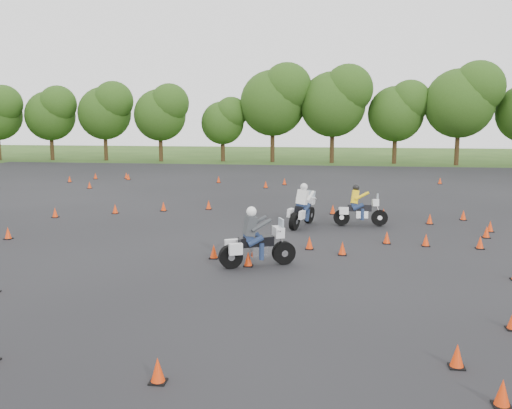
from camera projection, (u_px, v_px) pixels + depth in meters
The scene contains 7 objects.
ground at pixel (240, 257), 19.60m from camera, with size 140.00×140.00×0.00m, color #2D5119.
asphalt_pad at pixel (262, 224), 25.47m from camera, with size 62.00×62.00×0.00m, color black.
treeline at pixel (336, 117), 52.57m from camera, with size 86.94×32.63×10.75m.
traffic_cones at pixel (265, 219), 25.41m from camera, with size 36.39×32.85×0.45m.
rider_grey at pixel (257, 236), 18.19m from camera, with size 2.54×0.78×1.96m, color #373A3D, non-canonical shape.
rider_yellow at pixel (361, 206), 24.88m from camera, with size 2.36×0.72×1.82m, color yellow, non-canonical shape.
rider_white at pixel (301, 205), 24.78m from camera, with size 2.50×0.77×1.93m, color white, non-canonical shape.
Camera 1 is at (3.23, -18.82, 4.79)m, focal length 40.00 mm.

